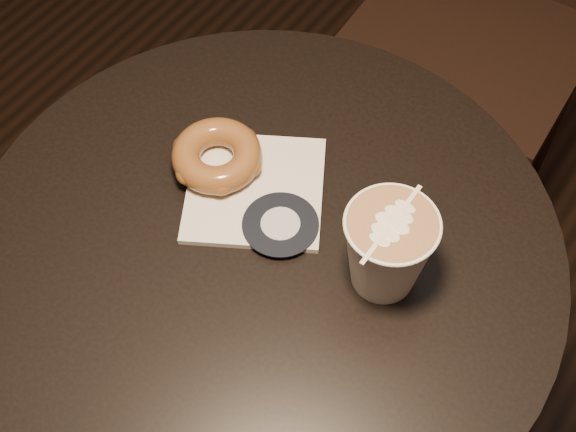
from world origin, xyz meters
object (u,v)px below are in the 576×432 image
(cafe_table, at_px, (266,320))
(latte_cup, at_px, (387,251))
(pastry_bag, at_px, (255,190))
(doughnut, at_px, (217,156))

(cafe_table, bearing_deg, latte_cup, 17.66)
(cafe_table, distance_m, latte_cup, 0.29)
(pastry_bag, distance_m, latte_cup, 0.19)
(cafe_table, height_order, latte_cup, latte_cup)
(cafe_table, bearing_deg, doughnut, 152.42)
(pastry_bag, distance_m, doughnut, 0.06)
(doughnut, xyz_separation_m, latte_cup, (0.24, -0.01, 0.03))
(doughnut, relative_size, latte_cup, 0.98)
(cafe_table, relative_size, latte_cup, 6.69)
(pastry_bag, height_order, doughnut, doughnut)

